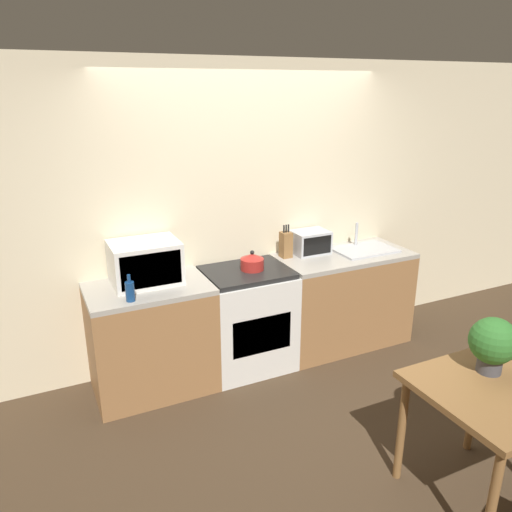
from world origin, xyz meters
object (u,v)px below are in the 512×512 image
at_px(microwave, 145,262).
at_px(toaster_oven, 310,242).
at_px(stove_range, 247,319).
at_px(dining_table, 489,406).
at_px(bottle, 130,291).
at_px(kettle, 252,262).

height_order(microwave, toaster_oven, microwave).
xyz_separation_m(stove_range, microwave, (-0.83, 0.09, 0.62)).
distance_m(microwave, dining_table, 2.56).
bearing_deg(dining_table, stove_range, 106.94).
bearing_deg(stove_range, toaster_oven, 12.64).
xyz_separation_m(stove_range, bottle, (-1.02, -0.22, 0.53)).
height_order(bottle, toaster_oven, toaster_oven).
xyz_separation_m(bottle, dining_table, (1.62, -1.77, -0.33)).
bearing_deg(toaster_oven, microwave, -177.29).
xyz_separation_m(kettle, bottle, (-1.07, -0.21, 0.01)).
bearing_deg(bottle, microwave, 58.07).
bearing_deg(bottle, stove_range, 12.08).
xyz_separation_m(microwave, toaster_oven, (1.55, 0.07, -0.06)).
xyz_separation_m(stove_range, toaster_oven, (0.72, 0.16, 0.56)).
bearing_deg(microwave, kettle, -6.08).
xyz_separation_m(microwave, dining_table, (1.43, -2.08, -0.42)).
distance_m(toaster_oven, dining_table, 2.19).
bearing_deg(toaster_oven, stove_range, -167.36).
relative_size(microwave, toaster_oven, 1.59).
relative_size(stove_range, kettle, 4.53).
bearing_deg(stove_range, dining_table, -73.06).
bearing_deg(dining_table, kettle, 105.63).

